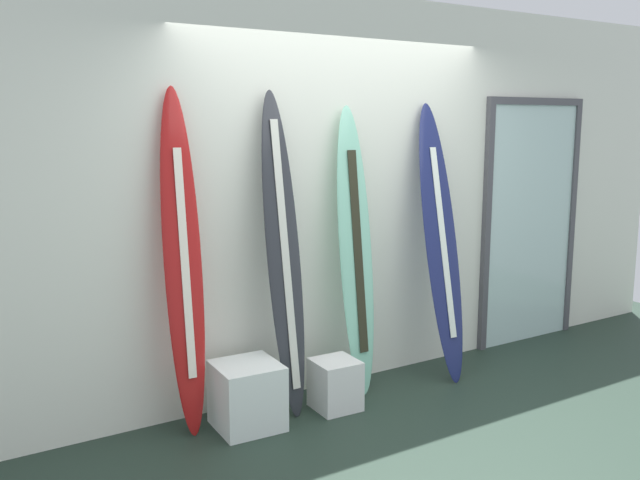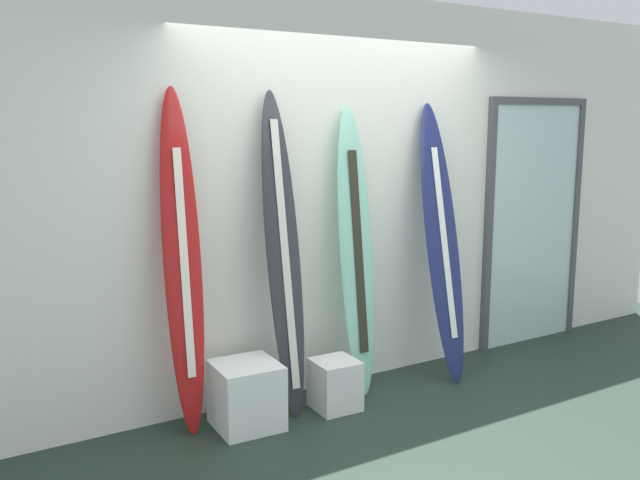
{
  "view_description": "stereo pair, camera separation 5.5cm",
  "coord_description": "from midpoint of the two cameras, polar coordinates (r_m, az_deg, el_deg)",
  "views": [
    {
      "loc": [
        -2.71,
        -2.86,
        1.91
      ],
      "look_at": [
        -0.32,
        0.95,
        1.14
      ],
      "focal_mm": 38.5,
      "sensor_mm": 36.0,
      "label": 1
    },
    {
      "loc": [
        -2.66,
        -2.89,
        1.91
      ],
      "look_at": [
        -0.32,
        0.95,
        1.14
      ],
      "focal_mm": 38.5,
      "sensor_mm": 36.0,
      "label": 2
    }
  ],
  "objects": [
    {
      "name": "wall_back",
      "position": [
        4.99,
        0.7,
        3.84
      ],
      "size": [
        7.2,
        0.2,
        2.8
      ],
      "primitive_type": "cube",
      "color": "silver",
      "rests_on": "ground"
    },
    {
      "name": "ground",
      "position": [
        4.38,
        10.29,
        -16.6
      ],
      "size": [
        8.0,
        8.0,
        0.04
      ],
      "primitive_type": "cube",
      "color": "#1F2F26"
    },
    {
      "name": "surfboard_charcoal",
      "position": [
        4.47,
        -3.41,
        -1.24
      ],
      "size": [
        0.25,
        0.38,
        2.13
      ],
      "color": "#2A2C32",
      "rests_on": "ground"
    },
    {
      "name": "surfboard_crimson",
      "position": [
        4.25,
        -11.67,
        -2.14
      ],
      "size": [
        0.25,
        0.31,
        2.13
      ],
      "color": "#AD1817",
      "rests_on": "ground"
    },
    {
      "name": "surfboard_seafoam",
      "position": [
        4.81,
        2.66,
        -0.99
      ],
      "size": [
        0.27,
        0.31,
        2.03
      ],
      "color": "#85CFB1",
      "rests_on": "ground"
    },
    {
      "name": "display_block_center",
      "position": [
        4.73,
        0.94,
        -11.9
      ],
      "size": [
        0.3,
        0.3,
        0.34
      ],
      "color": "silver",
      "rests_on": "ground"
    },
    {
      "name": "glass_door",
      "position": [
        6.24,
        16.85,
        1.76
      ],
      "size": [
        1.13,
        0.06,
        2.12
      ],
      "color": "silver",
      "rests_on": "ground"
    },
    {
      "name": "display_block_left",
      "position": [
        4.47,
        -6.44,
        -12.72
      ],
      "size": [
        0.41,
        0.41,
        0.42
      ],
      "color": "white",
      "rests_on": "ground"
    },
    {
      "name": "surfboard_navy",
      "position": [
        5.19,
        9.74,
        -0.37
      ],
      "size": [
        0.32,
        0.52,
        2.06
      ],
      "color": "navy",
      "rests_on": "ground"
    }
  ]
}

